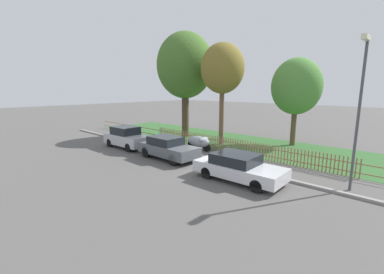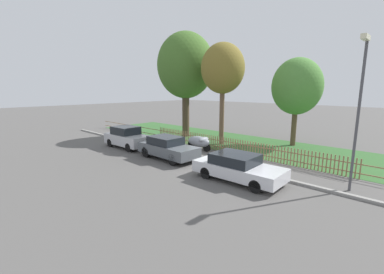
% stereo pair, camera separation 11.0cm
% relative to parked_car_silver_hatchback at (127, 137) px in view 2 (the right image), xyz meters
% --- Properties ---
extents(ground_plane, '(120.00, 120.00, 0.00)m').
position_rel_parked_car_silver_hatchback_xyz_m(ground_plane, '(6.57, 1.02, -0.76)').
color(ground_plane, '#565451').
extents(kerb_stone, '(33.38, 0.20, 0.12)m').
position_rel_parked_car_silver_hatchback_xyz_m(kerb_stone, '(6.57, 1.12, -0.70)').
color(kerb_stone, gray).
rests_on(kerb_stone, ground).
extents(grass_strip, '(33.38, 6.61, 0.01)m').
position_rel_parked_car_silver_hatchback_xyz_m(grass_strip, '(6.57, 7.03, -0.76)').
color(grass_strip, '#33602D').
rests_on(grass_strip, ground).
extents(park_fence, '(33.38, 0.05, 1.01)m').
position_rel_parked_car_silver_hatchback_xyz_m(park_fence, '(6.57, 3.74, -0.26)').
color(park_fence, olive).
rests_on(park_fence, ground).
extents(parked_car_silver_hatchback, '(3.78, 1.75, 1.53)m').
position_rel_parked_car_silver_hatchback_xyz_m(parked_car_silver_hatchback, '(0.00, 0.00, 0.00)').
color(parked_car_silver_hatchback, '#BCBCC1').
rests_on(parked_car_silver_hatchback, ground).
extents(parked_car_black_saloon, '(4.08, 1.70, 1.37)m').
position_rel_parked_car_silver_hatchback_xyz_m(parked_car_black_saloon, '(4.44, -0.04, -0.05)').
color(parked_car_black_saloon, '#51565B').
rests_on(parked_car_black_saloon, ground).
extents(parked_car_navy_estate, '(4.24, 1.93, 1.25)m').
position_rel_parked_car_silver_hatchback_xyz_m(parked_car_navy_estate, '(9.66, -0.29, -0.12)').
color(parked_car_navy_estate, silver).
rests_on(parked_car_navy_estate, ground).
extents(covered_motorcycle, '(1.98, 0.91, 0.98)m').
position_rel_parked_car_silver_hatchback_xyz_m(covered_motorcycle, '(4.41, 2.94, -0.15)').
color(covered_motorcycle, black).
rests_on(covered_motorcycle, ground).
extents(tree_nearest_kerb, '(4.89, 4.89, 9.01)m').
position_rel_parked_car_silver_hatchback_xyz_m(tree_nearest_kerb, '(-0.08, 6.18, 5.39)').
color(tree_nearest_kerb, '#473828').
rests_on(tree_nearest_kerb, ground).
extents(tree_behind_motorcycle, '(3.22, 3.22, 7.55)m').
position_rel_parked_car_silver_hatchback_xyz_m(tree_behind_motorcycle, '(4.31, 5.61, 4.89)').
color(tree_behind_motorcycle, brown).
rests_on(tree_behind_motorcycle, ground).
extents(tree_mid_park, '(3.57, 3.57, 6.44)m').
position_rel_parked_car_silver_hatchback_xyz_m(tree_mid_park, '(8.53, 8.95, 3.61)').
color(tree_mid_park, brown).
rests_on(tree_mid_park, ground).
extents(street_lamp, '(0.20, 0.79, 6.18)m').
position_rel_parked_car_silver_hatchback_xyz_m(street_lamp, '(13.81, 1.75, 3.08)').
color(street_lamp, '#47474C').
rests_on(street_lamp, ground).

